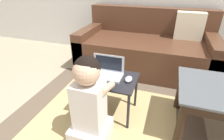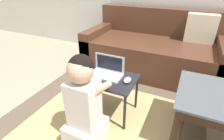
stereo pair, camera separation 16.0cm
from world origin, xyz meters
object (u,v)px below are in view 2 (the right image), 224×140
laptop (107,72)px  computer_mouse (127,80)px  couch (154,50)px  person_seated (84,104)px  laptop_desk (108,83)px

laptop → computer_mouse: 0.22m
couch → person_seated: bearing=-97.4°
couch → laptop_desk: size_ratio=3.58×
laptop → computer_mouse: (0.22, -0.02, -0.02)m
laptop_desk → person_seated: 0.38m
laptop_desk → person_seated: bearing=-92.7°
person_seated → laptop: bearing=92.0°
laptop_desk → laptop: 0.10m
laptop → computer_mouse: laptop is taller
laptop_desk → computer_mouse: size_ratio=5.12×
laptop → person_seated: person_seated is taller
couch → laptop_desk: couch is taller
couch → person_seated: couch is taller
laptop → person_seated: size_ratio=0.39×
computer_mouse → couch: bearing=90.4°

